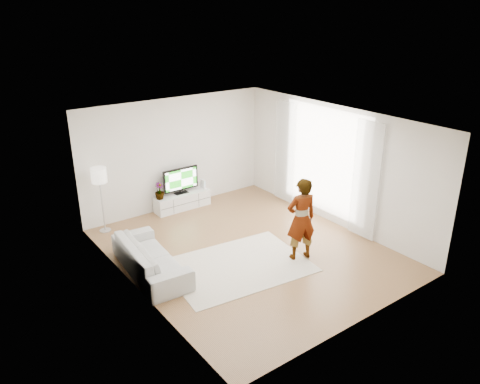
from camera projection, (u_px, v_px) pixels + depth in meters
floor at (248, 250)px, 9.92m from camera, size 6.00×6.00×0.00m
ceiling at (249, 121)px, 8.88m from camera, size 6.00×6.00×0.00m
wall_left at (133, 221)px, 8.02m from camera, size 0.02×6.00×2.80m
wall_right at (334, 166)px, 10.77m from camera, size 0.02×6.00×2.80m
wall_back at (175, 154)px, 11.64m from camera, size 5.00×0.02×2.80m
wall_front at (367, 247)px, 7.15m from camera, size 5.00×0.02×2.80m
window at (324, 161)px, 10.97m from camera, size 0.01×2.60×2.50m
curtain_near at (366, 181)px, 9.99m from camera, size 0.04×0.70×2.60m
curtain_far at (285, 152)px, 11.93m from camera, size 0.04×0.70×2.60m
media_console at (182, 201)px, 11.91m from camera, size 1.46×0.41×0.41m
television at (181, 180)px, 11.72m from camera, size 0.96×0.19×0.67m
game_console at (203, 184)px, 12.14m from camera, size 0.06×0.17×0.23m
potted_plant at (159, 191)px, 11.41m from camera, size 0.29×0.29×0.42m
rug at (238, 266)px, 9.31m from camera, size 2.94×2.27×0.01m
player at (301, 219)px, 9.31m from camera, size 0.72×0.57×1.72m
sofa at (150, 257)px, 9.01m from camera, size 1.02×2.24×0.64m
floor_lamp at (99, 178)px, 10.31m from camera, size 0.34×0.34×1.52m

